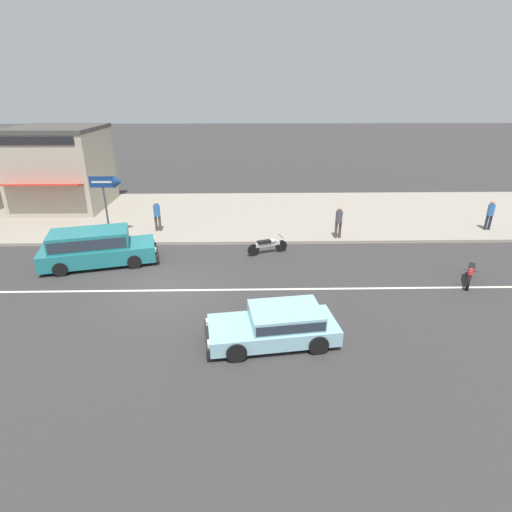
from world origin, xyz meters
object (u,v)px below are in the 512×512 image
at_px(hatchback_pale_blue_2, 277,324).
at_px(motorcycle_0, 470,273).
at_px(minivan_teal_0, 95,246).
at_px(shopfront_mid_block, 61,168).
at_px(arrow_signboard, 113,186).
at_px(motorcycle_1, 268,245).
at_px(pedestrian_by_shop, 490,213).
at_px(pedestrian_far_end, 157,214).
at_px(pedestrian_near_clock, 339,220).

height_order(hatchback_pale_blue_2, motorcycle_0, hatchback_pale_blue_2).
distance_m(minivan_teal_0, shopfront_mid_block, 10.50).
xyz_separation_m(motorcycle_0, arrow_signboard, (-15.59, 5.70, 2.30)).
relative_size(minivan_teal_0, motorcycle_0, 3.03).
bearing_deg(motorcycle_1, minivan_teal_0, -171.97).
distance_m(minivan_teal_0, motorcycle_0, 15.72).
xyz_separation_m(pedestrian_by_shop, pedestrian_far_end, (-17.74, 0.18, 0.02)).
distance_m(arrow_signboard, pedestrian_far_end, 2.56).
relative_size(motorcycle_1, pedestrian_by_shop, 1.17).
distance_m(arrow_signboard, pedestrian_by_shop, 19.74).
height_order(motorcycle_0, pedestrian_near_clock, pedestrian_near_clock).
height_order(minivan_teal_0, hatchback_pale_blue_2, minivan_teal_0).
xyz_separation_m(hatchback_pale_blue_2, pedestrian_far_end, (-5.66, 10.03, 0.52)).
xyz_separation_m(minivan_teal_0, hatchback_pale_blue_2, (7.56, -5.99, -0.26)).
distance_m(motorcycle_1, pedestrian_by_shop, 12.35).
bearing_deg(hatchback_pale_blue_2, motorcycle_1, 89.46).
bearing_deg(shopfront_mid_block, minivan_teal_0, -61.33).
bearing_deg(arrow_signboard, pedestrian_near_clock, -3.96).
distance_m(motorcycle_1, arrow_signboard, 8.37).
relative_size(hatchback_pale_blue_2, pedestrian_near_clock, 2.55).
relative_size(pedestrian_far_end, shopfront_mid_block, 0.27).
height_order(pedestrian_by_shop, pedestrian_far_end, pedestrian_far_end).
xyz_separation_m(motorcycle_1, shopfront_mid_block, (-12.59, 8.00, 2.21)).
xyz_separation_m(minivan_teal_0, arrow_signboard, (-0.03, 3.55, 1.88)).
bearing_deg(motorcycle_1, arrow_signboard, 162.13).
bearing_deg(motorcycle_0, arrow_signboard, 159.93).
bearing_deg(minivan_teal_0, pedestrian_by_shop, 11.12).
bearing_deg(motorcycle_1, shopfront_mid_block, 147.57).
relative_size(arrow_signboard, pedestrian_by_shop, 1.89).
bearing_deg(hatchback_pale_blue_2, pedestrian_far_end, 119.45).
xyz_separation_m(pedestrian_near_clock, pedestrian_far_end, (-9.38, 1.27, 0.01)).
xyz_separation_m(minivan_teal_0, motorcycle_0, (15.56, -2.15, -0.42)).
bearing_deg(pedestrian_near_clock, arrow_signboard, 176.04).
distance_m(arrow_signboard, shopfront_mid_block, 7.42).
relative_size(pedestrian_near_clock, pedestrian_far_end, 0.99).
height_order(motorcycle_0, arrow_signboard, arrow_signboard).
bearing_deg(shopfront_mid_block, hatchback_pale_blue_2, -50.27).
bearing_deg(pedestrian_near_clock, hatchback_pale_blue_2, -113.01).
relative_size(motorcycle_0, pedestrian_by_shop, 1.05).
bearing_deg(pedestrian_by_shop, arrow_signboard, -179.08).
distance_m(motorcycle_0, motorcycle_1, 8.56).
xyz_separation_m(arrow_signboard, pedestrian_far_end, (1.92, 0.49, -1.61)).
distance_m(pedestrian_by_shop, shopfront_mid_block, 25.20).
relative_size(pedestrian_by_shop, pedestrian_far_end, 0.98).
distance_m(arrow_signboard, pedestrian_near_clock, 11.45).
height_order(hatchback_pale_blue_2, motorcycle_1, hatchback_pale_blue_2).
height_order(minivan_teal_0, pedestrian_far_end, pedestrian_far_end).
height_order(minivan_teal_0, pedestrian_near_clock, pedestrian_near_clock).
height_order(motorcycle_0, shopfront_mid_block, shopfront_mid_block).
distance_m(motorcycle_0, pedestrian_near_clock, 6.55).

